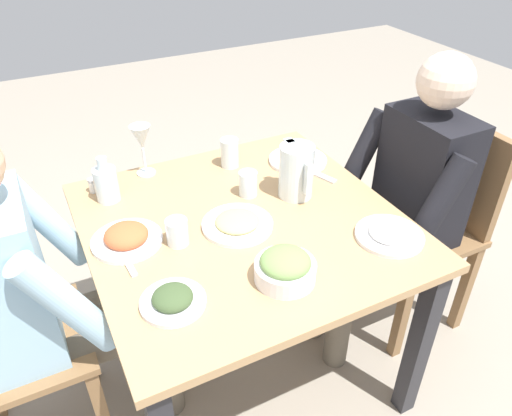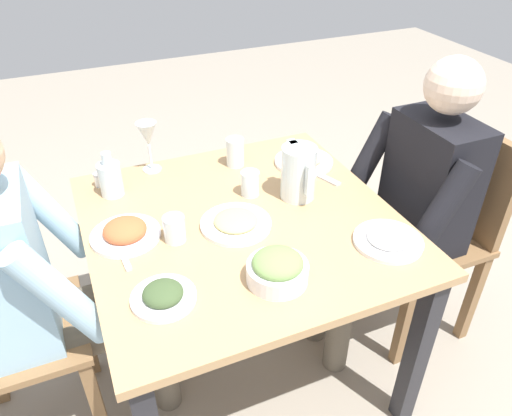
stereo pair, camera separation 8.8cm
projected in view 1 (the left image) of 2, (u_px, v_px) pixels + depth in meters
The scene contains 21 objects.
ground_plane at pixel (246, 362), 2.01m from camera, with size 8.00×8.00×0.00m, color gray.
dining_table at pixel (244, 245), 1.66m from camera, with size 0.99×0.99×0.72m.
chair_far at pixel (434, 217), 1.98m from camera, with size 0.40×0.40×0.90m.
diner_near at pixel (48, 288), 1.43m from camera, with size 0.48×0.53×1.19m.
diner_far at pixel (401, 199), 1.82m from camera, with size 0.48×0.53×1.19m.
water_pitcher at pixel (296, 171), 1.67m from camera, with size 0.16×0.12×0.19m.
salad_bowl at pixel (285, 267), 1.35m from camera, with size 0.17×0.17×0.09m.
plate_rice_curry at pixel (127, 237), 1.49m from camera, with size 0.22×0.22×0.06m.
plate_beans at pixel (298, 158), 1.91m from camera, with size 0.23×0.23×0.05m.
plate_fries at pixel (237, 223), 1.57m from camera, with size 0.23×0.23×0.04m.
plate_yoghurt at pixel (390, 234), 1.52m from camera, with size 0.21×0.21×0.04m.
plate_dolmas at pixel (173, 299), 1.28m from camera, with size 0.18×0.18×0.05m.
water_glass_center at pixel (230, 153), 1.87m from camera, with size 0.07×0.07×0.11m, color silver.
water_glass_near_right at pixel (248, 184), 1.70m from camera, with size 0.06×0.06×0.09m, color silver.
water_glass_far_right at pixel (177, 232), 1.48m from camera, with size 0.07×0.07×0.09m, color silver.
wine_glass at pixel (141, 140), 1.77m from camera, with size 0.08×0.08×0.20m.
oil_carafe at pixel (107, 186), 1.67m from camera, with size 0.08×0.08×0.16m.
salt_shaker at pixel (93, 185), 1.73m from camera, with size 0.03×0.03×0.05m.
fork_near at pixel (116, 239), 1.51m from camera, with size 0.17×0.03×0.01m, color silver.
knife_near at pixel (125, 257), 1.44m from camera, with size 0.18×0.02×0.01m, color silver.
fork_far at pixel (317, 174), 1.84m from camera, with size 0.17×0.03×0.01m, color silver.
Camera 1 is at (1.17, -0.55, 1.67)m, focal length 34.24 mm.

